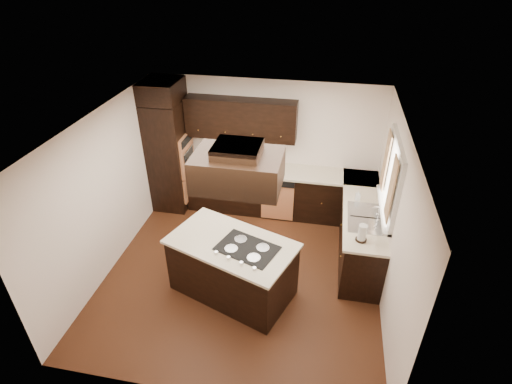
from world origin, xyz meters
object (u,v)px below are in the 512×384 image
(range_hood, at_px, (238,170))
(spice_rack, at_px, (233,161))
(island, at_px, (233,268))
(oven_column, at_px, (170,156))

(range_hood, distance_m, spice_rack, 2.61)
(range_hood, height_order, spice_rack, range_hood)
(island, bearing_deg, oven_column, 149.38)
(range_hood, xyz_separation_m, spice_rack, (-0.65, 2.28, -1.10))
(spice_rack, bearing_deg, island, -69.57)
(island, distance_m, range_hood, 1.73)
(island, height_order, spice_rack, spice_rack)
(spice_rack, bearing_deg, oven_column, -171.52)
(oven_column, distance_m, spice_rack, 1.22)
(oven_column, height_order, range_hood, range_hood)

